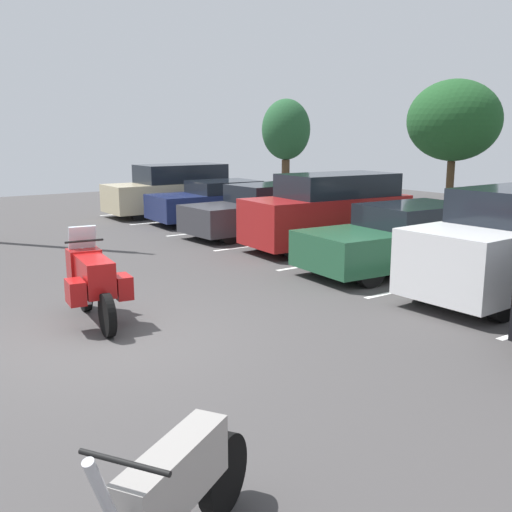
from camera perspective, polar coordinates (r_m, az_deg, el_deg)
ground at (r=9.05m, az=-14.37°, el=-8.08°), size 44.00×44.00×0.10m
motorcycle_touring at (r=9.75m, az=-15.45°, el=-2.14°), size 2.14×0.99×1.47m
motorcycle_second at (r=4.32m, az=-7.96°, el=-22.27°), size 1.21×1.85×1.29m
parking_stripes at (r=14.49m, az=9.36°, el=-0.21°), size 21.81×4.61×0.01m
car_champagne at (r=22.27m, az=-7.91°, el=6.33°), size 1.81×4.77×1.84m
car_navy at (r=20.14m, az=-3.77°, el=5.23°), size 2.09×4.48×1.40m
car_charcoal at (r=17.55m, az=0.12°, el=4.34°), size 1.97×4.36×1.48m
car_red at (r=15.52m, az=7.04°, el=4.29°), size 2.01×4.47×1.94m
car_green at (r=13.41m, az=14.08°, el=1.69°), size 2.13×4.83×1.44m
tree_center at (r=31.38m, az=2.91°, el=12.01°), size 2.51×2.51×4.72m
tree_far_right at (r=27.13m, az=18.51°, el=12.25°), size 3.94×3.94×5.21m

